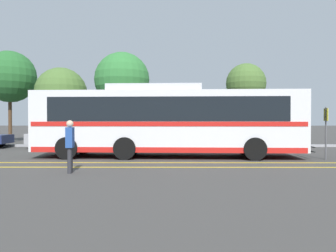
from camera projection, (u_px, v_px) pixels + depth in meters
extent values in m
plane|color=#423F3D|center=(181.00, 157.00, 15.53)|extent=(220.00, 220.00, 0.00)
cube|color=gold|center=(168.00, 163.00, 13.40)|extent=(32.38, 0.20, 0.01)
cube|color=gold|center=(167.00, 167.00, 12.07)|extent=(32.38, 0.20, 0.01)
cube|color=#99999E|center=(169.00, 146.00, 21.82)|extent=(40.38, 0.36, 0.15)
cube|color=silver|center=(168.00, 121.00, 15.57)|extent=(12.48, 3.13, 2.77)
cube|color=black|center=(168.00, 110.00, 15.57)|extent=(10.75, 3.09, 1.08)
cube|color=red|center=(168.00, 124.00, 15.58)|extent=(12.23, 3.16, 0.20)
cube|color=red|center=(168.00, 148.00, 15.59)|extent=(12.23, 3.15, 0.24)
cube|color=black|center=(301.00, 120.00, 15.26)|extent=(0.14, 2.28, 2.06)
cube|color=black|center=(301.00, 95.00, 15.25)|extent=(0.12, 1.81, 0.24)
cube|color=silver|center=(155.00, 89.00, 15.58)|extent=(4.42, 2.26, 0.31)
cube|color=black|center=(307.00, 146.00, 15.27)|extent=(0.12, 1.94, 0.04)
cube|color=black|center=(307.00, 150.00, 15.27)|extent=(0.12, 1.94, 0.04)
cylinder|color=black|center=(244.00, 145.00, 16.64)|extent=(1.01, 0.32, 1.00)
cylinder|color=black|center=(255.00, 149.00, 14.16)|extent=(1.01, 0.32, 1.00)
cylinder|color=black|center=(133.00, 144.00, 16.93)|extent=(1.01, 0.32, 1.00)
cylinder|color=black|center=(125.00, 148.00, 14.44)|extent=(1.01, 0.32, 1.00)
cylinder|color=black|center=(84.00, 144.00, 17.05)|extent=(1.01, 0.32, 1.00)
cylinder|color=black|center=(67.00, 148.00, 14.57)|extent=(1.01, 0.32, 1.00)
cylinder|color=black|center=(1.00, 142.00, 21.54)|extent=(0.61, 0.23, 0.60)
cube|color=#9E9EA3|center=(68.00, 139.00, 20.50)|extent=(4.89, 1.92, 0.63)
cube|color=black|center=(66.00, 129.00, 20.49)|extent=(2.09, 1.59, 0.56)
cylinder|color=black|center=(95.00, 143.00, 21.24)|extent=(0.61, 0.23, 0.60)
cylinder|color=black|center=(88.00, 145.00, 19.62)|extent=(0.61, 0.23, 0.60)
cylinder|color=black|center=(50.00, 143.00, 21.39)|extent=(0.61, 0.23, 0.60)
cylinder|color=black|center=(39.00, 144.00, 19.76)|extent=(0.61, 0.23, 0.60)
cube|color=olive|center=(163.00, 140.00, 20.36)|extent=(4.65, 2.28, 0.52)
cube|color=black|center=(165.00, 132.00, 20.34)|extent=(2.02, 1.85, 0.47)
cylinder|color=black|center=(138.00, 145.00, 19.56)|extent=(0.61, 0.25, 0.60)
cylinder|color=black|center=(143.00, 143.00, 21.39)|extent=(0.61, 0.25, 0.60)
cylinder|color=black|center=(185.00, 145.00, 19.33)|extent=(0.61, 0.25, 0.60)
cylinder|color=black|center=(186.00, 143.00, 21.16)|extent=(0.61, 0.25, 0.60)
cube|color=maroon|center=(261.00, 138.00, 20.42)|extent=(4.53, 2.26, 0.68)
cube|color=black|center=(259.00, 128.00, 20.40)|extent=(1.97, 1.84, 0.56)
cylinder|color=black|center=(276.00, 143.00, 21.44)|extent=(0.61, 0.24, 0.60)
cylinder|color=black|center=(289.00, 145.00, 19.59)|extent=(0.61, 0.24, 0.60)
cylinder|color=black|center=(235.00, 143.00, 21.25)|extent=(0.61, 0.24, 0.60)
cylinder|color=black|center=(244.00, 145.00, 19.41)|extent=(0.61, 0.24, 0.60)
cylinder|color=#2D2D33|center=(71.00, 160.00, 10.81)|extent=(0.14, 0.14, 0.84)
cylinder|color=#2D2D33|center=(70.00, 161.00, 10.65)|extent=(0.14, 0.14, 0.84)
cube|color=#264C99|center=(70.00, 137.00, 10.72)|extent=(0.26, 0.44, 0.66)
sphere|color=beige|center=(70.00, 124.00, 10.71)|extent=(0.23, 0.23, 0.23)
cylinder|color=#59595E|center=(326.00, 133.00, 14.49)|extent=(0.07, 0.07, 2.33)
cube|color=yellow|center=(326.00, 115.00, 14.48)|extent=(0.05, 0.40, 0.56)
cylinder|color=#513823|center=(122.00, 123.00, 23.41)|extent=(0.28, 0.28, 3.20)
sphere|color=#337A38|center=(122.00, 80.00, 23.37)|extent=(3.92, 3.92, 3.92)
cylinder|color=#513823|center=(10.00, 119.00, 26.58)|extent=(0.28, 0.28, 3.75)
sphere|color=#28662D|center=(10.00, 77.00, 26.53)|extent=(4.16, 4.16, 4.16)
cylinder|color=#513823|center=(246.00, 120.00, 26.13)|extent=(0.28, 0.28, 3.54)
sphere|color=#4C7033|center=(246.00, 83.00, 26.09)|extent=(3.17, 3.17, 3.17)
cylinder|color=#513823|center=(61.00, 128.00, 24.93)|extent=(0.28, 0.28, 2.36)
sphere|color=#4C7033|center=(61.00, 93.00, 24.89)|extent=(3.91, 3.91, 3.91)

